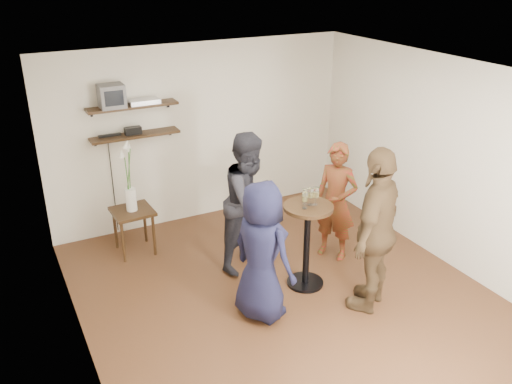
% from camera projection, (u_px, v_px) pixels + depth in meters
% --- Properties ---
extents(room, '(4.58, 5.08, 2.68)m').
position_uv_depth(room, '(288.00, 195.00, 5.84)').
color(room, '#452A16').
rests_on(room, ground).
extents(shelf_upper, '(1.20, 0.25, 0.04)m').
position_uv_depth(shelf_upper, '(132.00, 106.00, 7.13)').
color(shelf_upper, black).
rests_on(shelf_upper, room).
extents(shelf_lower, '(1.20, 0.25, 0.04)m').
position_uv_depth(shelf_lower, '(135.00, 135.00, 7.29)').
color(shelf_lower, black).
rests_on(shelf_lower, room).
extents(crt_monitor, '(0.32, 0.30, 0.30)m').
position_uv_depth(crt_monitor, '(111.00, 96.00, 6.95)').
color(crt_monitor, '#59595B').
rests_on(crt_monitor, shelf_upper).
extents(dvd_deck, '(0.40, 0.24, 0.06)m').
position_uv_depth(dvd_deck, '(144.00, 101.00, 7.17)').
color(dvd_deck, silver).
rests_on(dvd_deck, shelf_upper).
extents(radio, '(0.22, 0.10, 0.10)m').
position_uv_depth(radio, '(133.00, 131.00, 7.25)').
color(radio, black).
rests_on(radio, shelf_lower).
extents(power_strip, '(0.30, 0.05, 0.03)m').
position_uv_depth(power_strip, '(110.00, 135.00, 7.18)').
color(power_strip, black).
rests_on(power_strip, shelf_lower).
extents(side_table, '(0.53, 0.53, 0.61)m').
position_uv_depth(side_table, '(133.00, 217.00, 7.13)').
color(side_table, black).
rests_on(side_table, room).
extents(vase_lilies, '(0.19, 0.20, 0.99)m').
position_uv_depth(vase_lilies, '(130.00, 188.00, 6.96)').
color(vase_lilies, white).
rests_on(vase_lilies, side_table).
extents(drinks_table, '(0.58, 0.58, 1.05)m').
position_uv_depth(drinks_table, '(307.00, 235.00, 6.34)').
color(drinks_table, black).
rests_on(drinks_table, room).
extents(wine_glass_fl, '(0.07, 0.07, 0.20)m').
position_uv_depth(wine_glass_fl, '(305.00, 197.00, 6.06)').
color(wine_glass_fl, silver).
rests_on(wine_glass_fl, drinks_table).
extents(wine_glass_fr, '(0.07, 0.07, 0.22)m').
position_uv_depth(wine_glass_fr, '(316.00, 193.00, 6.14)').
color(wine_glass_fr, silver).
rests_on(wine_glass_fr, drinks_table).
extents(wine_glass_bl, '(0.06, 0.06, 0.18)m').
position_uv_depth(wine_glass_bl, '(305.00, 194.00, 6.17)').
color(wine_glass_bl, silver).
rests_on(wine_glass_bl, drinks_table).
extents(wine_glass_br, '(0.07, 0.07, 0.21)m').
position_uv_depth(wine_glass_br, '(311.00, 194.00, 6.14)').
color(wine_glass_br, silver).
rests_on(wine_glass_br, drinks_table).
extents(person_plaid, '(0.61, 0.68, 1.56)m').
position_uv_depth(person_plaid, '(336.00, 202.00, 6.93)').
color(person_plaid, '#B0141C').
rests_on(person_plaid, room).
extents(person_dark, '(1.08, 1.00, 1.78)m').
position_uv_depth(person_dark, '(250.00, 202.00, 6.67)').
color(person_dark, black).
rests_on(person_dark, room).
extents(person_navy, '(0.75, 0.91, 1.59)m').
position_uv_depth(person_navy, '(262.00, 252.00, 5.73)').
color(person_navy, black).
rests_on(person_navy, room).
extents(person_brown, '(1.19, 0.99, 1.90)m').
position_uv_depth(person_brown, '(376.00, 230.00, 5.85)').
color(person_brown, '#4A351F').
rests_on(person_brown, room).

